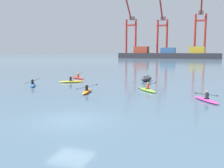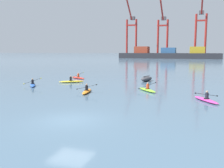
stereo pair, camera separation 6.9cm
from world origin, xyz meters
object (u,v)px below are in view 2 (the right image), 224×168
object	(u,v)px
kayak_blue	(33,85)
kayak_orange	(87,91)
kayak_lime	(147,90)
container_barge	(168,54)
kayak_yellow	(71,81)
kayak_magenta	(206,99)
gantry_crane_west_mid	(163,31)
gantry_crane_west	(131,31)
gantry_crane_east_mid	(201,27)
kayak_red	(78,78)
capsized_dinghy	(147,79)

from	to	relation	value
kayak_blue	kayak_orange	world-z (taller)	kayak_blue
kayak_lime	container_barge	bearing A→B (deg)	94.68
kayak_orange	kayak_yellow	world-z (taller)	same
container_barge	kayak_magenta	world-z (taller)	container_barge
kayak_yellow	gantry_crane_west_mid	bearing A→B (deg)	91.42
gantry_crane_west	kayak_yellow	bearing A→B (deg)	-79.56
kayak_yellow	gantry_crane_east_mid	bearing A→B (deg)	81.53
container_barge	kayak_red	xyz separation A→B (m)	(-2.91, -107.92, -2.13)
container_barge	kayak_lime	distance (m)	116.85
container_barge	kayak_magenta	bearing A→B (deg)	-82.74
kayak_orange	kayak_lime	size ratio (longest dim) A/B	1.15
kayak_magenta	kayak_orange	world-z (taller)	same
capsized_dinghy	kayak_orange	world-z (taller)	kayak_orange
kayak_yellow	container_barge	bearing A→B (deg)	89.16
gantry_crane_west_mid	kayak_blue	world-z (taller)	gantry_crane_west_mid
container_barge	kayak_red	size ratio (longest dim) A/B	17.03
capsized_dinghy	kayak_orange	xyz separation A→B (m)	(-4.08, -11.61, -0.18)
gantry_crane_west	kayak_magenta	size ratio (longest dim) A/B	11.07
gantry_crane_east_mid	container_barge	bearing A→B (deg)	-146.20
gantry_crane_west_mid	kayak_blue	size ratio (longest dim) A/B	10.35
gantry_crane_west_mid	kayak_orange	size ratio (longest dim) A/B	9.28
container_barge	gantry_crane_west	bearing A→B (deg)	153.70
gantry_crane_east_mid	capsized_dinghy	distance (m)	120.62
gantry_crane_east_mid	capsized_dinghy	size ratio (longest dim) A/B	13.77
container_barge	kayak_yellow	distance (m)	112.56
kayak_red	kayak_orange	world-z (taller)	kayak_red
kayak_yellow	kayak_blue	bearing A→B (deg)	-124.03
gantry_crane_west_mid	kayak_lime	xyz separation A→B (m)	(14.21, -125.84, -15.64)
kayak_red	kayak_lime	size ratio (longest dim) A/B	1.08
kayak_magenta	kayak_yellow	size ratio (longest dim) A/B	1.00
kayak_red	kayak_blue	size ratio (longest dim) A/B	1.05
capsized_dinghy	kayak_yellow	size ratio (longest dim) A/B	0.87
container_barge	kayak_orange	distance (m)	119.48
gantry_crane_west	gantry_crane_west_mid	size ratio (longest dim) A/B	1.11
capsized_dinghy	kayak_blue	size ratio (longest dim) A/B	0.91
container_barge	kayak_lime	world-z (taller)	container_barge
gantry_crane_west_mid	container_barge	bearing A→B (deg)	-63.57
kayak_magenta	kayak_yellow	distance (m)	18.66
gantry_crane_west_mid	kayak_lime	world-z (taller)	gantry_crane_west_mid
container_barge	kayak_lime	bearing A→B (deg)	-85.32
gantry_crane_west_mid	kayak_red	distance (m)	118.36
kayak_blue	kayak_orange	xyz separation A→B (m)	(8.41, -2.42, 0.00)
kayak_magenta	kayak_orange	xyz separation A→B (m)	(-11.57, 0.88, 0.00)
gantry_crane_west_mid	kayak_blue	distance (m)	127.34
kayak_yellow	kayak_lime	bearing A→B (deg)	-19.31
container_barge	gantry_crane_west	distance (m)	31.05
gantry_crane_west	kayak_magenta	bearing A→B (deg)	-73.22
gantry_crane_east_mid	kayak_magenta	size ratio (longest dim) A/B	11.98
gantry_crane_west_mid	gantry_crane_east_mid	world-z (taller)	gantry_crane_east_mid
kayak_yellow	kayak_lime	size ratio (longest dim) A/B	1.07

